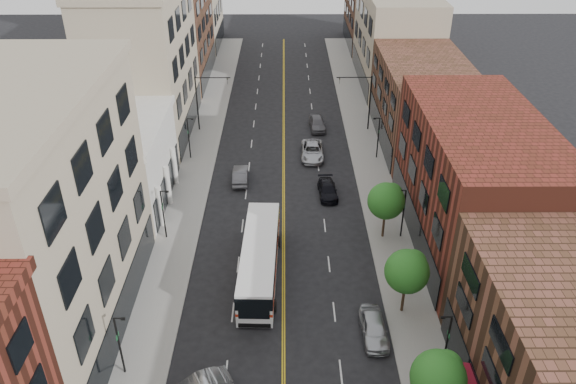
{
  "coord_description": "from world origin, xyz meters",
  "views": [
    {
      "loc": [
        0.14,
        -18.94,
        30.95
      ],
      "look_at": [
        0.41,
        24.04,
        5.0
      ],
      "focal_mm": 35.0,
      "sensor_mm": 36.0,
      "label": 1
    }
  ],
  "objects_px": {
    "car_lane_a": "(328,190)",
    "car_lane_b": "(312,151)",
    "city_bus": "(260,258)",
    "car_lane_behind": "(240,175)",
    "car_lane_c": "(317,123)",
    "car_parked_far": "(374,328)"
  },
  "relations": [
    {
      "from": "city_bus",
      "to": "car_lane_c",
      "type": "bearing_deg",
      "value": 79.7
    },
    {
      "from": "car_lane_a",
      "to": "car_lane_behind",
      "type": "bearing_deg",
      "value": 158.65
    },
    {
      "from": "car_lane_a",
      "to": "car_lane_b",
      "type": "bearing_deg",
      "value": 94.62
    },
    {
      "from": "car_parked_far",
      "to": "car_lane_behind",
      "type": "xyz_separation_m",
      "value": [
        -11.46,
        23.26,
        -0.04
      ]
    },
    {
      "from": "city_bus",
      "to": "car_lane_b",
      "type": "height_order",
      "value": "city_bus"
    },
    {
      "from": "car_lane_behind",
      "to": "car_lane_a",
      "type": "relative_size",
      "value": 1.0
    },
    {
      "from": "car_parked_far",
      "to": "car_lane_b",
      "type": "distance_m",
      "value": 29.19
    },
    {
      "from": "car_lane_b",
      "to": "car_lane_c",
      "type": "xyz_separation_m",
      "value": [
        0.98,
        7.96,
        0.02
      ]
    },
    {
      "from": "car_parked_far",
      "to": "car_lane_behind",
      "type": "height_order",
      "value": "car_parked_far"
    },
    {
      "from": "car_lane_c",
      "to": "car_lane_a",
      "type": "bearing_deg",
      "value": -92.77
    },
    {
      "from": "city_bus",
      "to": "car_lane_behind",
      "type": "bearing_deg",
      "value": 101.38
    },
    {
      "from": "car_lane_a",
      "to": "car_lane_b",
      "type": "distance_m",
      "value": 8.88
    },
    {
      "from": "car_lane_a",
      "to": "car_lane_b",
      "type": "height_order",
      "value": "car_lane_b"
    },
    {
      "from": "car_parked_far",
      "to": "car_lane_b",
      "type": "height_order",
      "value": "car_parked_far"
    },
    {
      "from": "city_bus",
      "to": "car_lane_behind",
      "type": "height_order",
      "value": "city_bus"
    },
    {
      "from": "car_lane_behind",
      "to": "car_lane_b",
      "type": "height_order",
      "value": "car_lane_b"
    },
    {
      "from": "car_parked_far",
      "to": "car_lane_b",
      "type": "relative_size",
      "value": 0.82
    },
    {
      "from": "car_parked_far",
      "to": "car_lane_c",
      "type": "relative_size",
      "value": 0.97
    },
    {
      "from": "city_bus",
      "to": "car_lane_b",
      "type": "xyz_separation_m",
      "value": [
        5.4,
        21.94,
        -1.14
      ]
    },
    {
      "from": "car_lane_a",
      "to": "car_lane_c",
      "type": "relative_size",
      "value": 0.96
    },
    {
      "from": "city_bus",
      "to": "car_parked_far",
      "type": "xyz_separation_m",
      "value": [
        8.72,
        -7.06,
        -1.13
      ]
    },
    {
      "from": "car_lane_behind",
      "to": "car_lane_c",
      "type": "bearing_deg",
      "value": -125.78
    }
  ]
}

